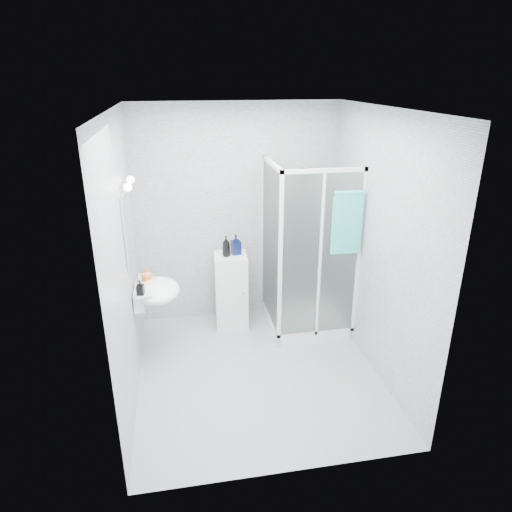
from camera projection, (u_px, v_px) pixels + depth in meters
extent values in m
cube|color=silver|center=(257.00, 255.00, 4.23)|extent=(2.40, 2.60, 2.60)
cube|color=#A4A6A8|center=(257.00, 371.00, 4.71)|extent=(2.40, 2.60, 0.01)
cube|color=white|center=(258.00, 109.00, 3.75)|extent=(2.40, 2.60, 0.01)
cube|color=white|center=(305.00, 320.00, 5.59)|extent=(0.90, 0.90, 0.12)
cube|color=white|center=(273.00, 164.00, 4.81)|extent=(0.04, 0.90, 0.04)
cube|color=white|center=(325.00, 171.00, 4.49)|extent=(0.90, 0.04, 0.04)
cube|color=white|center=(280.00, 265.00, 4.78)|extent=(0.04, 0.04, 2.00)
cube|color=white|center=(271.00, 247.00, 5.16)|extent=(0.02, 0.82, 1.84)
cube|color=white|center=(320.00, 259.00, 4.83)|extent=(0.82, 0.02, 1.84)
cube|color=white|center=(320.00, 259.00, 4.84)|extent=(0.03, 0.04, 1.84)
cylinder|color=silver|center=(300.00, 210.00, 5.47)|extent=(0.02, 0.02, 1.00)
cylinder|color=silver|center=(302.00, 171.00, 5.27)|extent=(0.09, 0.05, 0.09)
cylinder|color=silver|center=(302.00, 232.00, 5.62)|extent=(0.12, 0.04, 0.12)
cylinder|color=silver|center=(351.00, 190.00, 4.57)|extent=(0.03, 0.05, 0.03)
cube|color=white|center=(140.00, 296.00, 4.66)|extent=(0.10, 0.40, 0.18)
ellipsoid|color=white|center=(157.00, 291.00, 4.67)|extent=(0.46, 0.56, 0.20)
cube|color=white|center=(145.00, 287.00, 4.63)|extent=(0.16, 0.50, 0.02)
cylinder|color=silver|center=(138.00, 280.00, 4.59)|extent=(0.04, 0.04, 0.16)
cylinder|color=silver|center=(143.00, 274.00, 4.58)|extent=(0.12, 0.02, 0.02)
cube|color=white|center=(128.00, 227.00, 4.37)|extent=(0.02, 0.60, 0.70)
cylinder|color=silver|center=(123.00, 188.00, 4.08)|extent=(0.05, 0.04, 0.04)
sphere|color=white|center=(128.00, 187.00, 4.08)|extent=(0.08, 0.08, 0.08)
cylinder|color=silver|center=(126.00, 180.00, 4.37)|extent=(0.05, 0.04, 0.04)
sphere|color=white|center=(130.00, 180.00, 4.37)|extent=(0.08, 0.08, 0.08)
cylinder|color=silver|center=(207.00, 191.00, 5.22)|extent=(0.02, 0.04, 0.02)
sphere|color=silver|center=(208.00, 191.00, 5.19)|extent=(0.03, 0.03, 0.03)
cylinder|color=silver|center=(225.00, 190.00, 5.25)|extent=(0.02, 0.04, 0.02)
sphere|color=silver|center=(225.00, 191.00, 5.23)|extent=(0.03, 0.03, 0.03)
cube|color=white|center=(231.00, 291.00, 5.45)|extent=(0.40, 0.40, 0.91)
cube|color=white|center=(233.00, 297.00, 5.28)|extent=(0.34, 0.03, 0.78)
sphere|color=#FFA624|center=(244.00, 294.00, 5.27)|extent=(0.03, 0.03, 0.03)
cube|color=#33C1B1|center=(347.00, 224.00, 4.68)|extent=(0.31, 0.04, 0.65)
cylinder|color=#33C1B1|center=(349.00, 193.00, 4.56)|extent=(0.31, 0.05, 0.05)
imported|color=black|center=(226.00, 246.00, 5.21)|extent=(0.12, 0.12, 0.24)
imported|color=#0A123D|center=(236.00, 244.00, 5.28)|extent=(0.12, 0.12, 0.23)
imported|color=orange|center=(147.00, 275.00, 4.71)|extent=(0.12, 0.12, 0.15)
imported|color=black|center=(140.00, 288.00, 4.42)|extent=(0.08, 0.08, 0.15)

